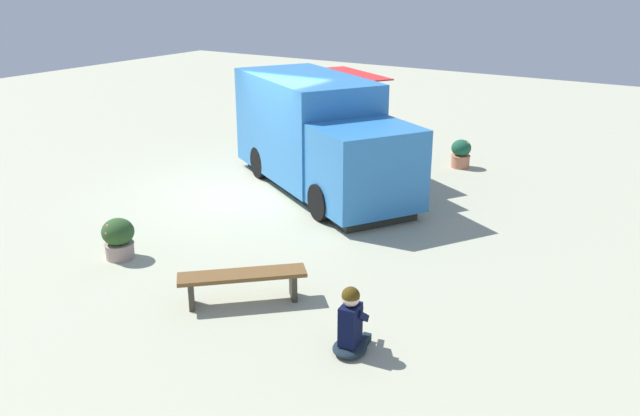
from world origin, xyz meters
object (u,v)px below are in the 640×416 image
at_px(food_truck, 319,138).
at_px(planter_flowering_far, 118,238).
at_px(planter_flowering_near, 461,153).
at_px(person_customer, 351,326).
at_px(plaza_bench, 242,280).

distance_m(food_truck, planter_flowering_far, 5.25).
bearing_deg(planter_flowering_near, food_truck, 57.68).
bearing_deg(food_truck, person_customer, 126.40).
xyz_separation_m(person_customer, plaza_bench, (2.03, -0.30, -0.01)).
bearing_deg(plaza_bench, food_truck, -68.59).
xyz_separation_m(planter_flowering_near, planter_flowering_far, (2.84, 8.44, 0.01)).
bearing_deg(person_customer, planter_flowering_near, -77.27).
distance_m(person_customer, planter_flowering_near, 9.07).
xyz_separation_m(food_truck, person_customer, (-4.09, 5.55, -0.78)).
bearing_deg(plaza_bench, planter_flowering_near, -90.22).
bearing_deg(planter_flowering_far, planter_flowering_near, -108.57).
bearing_deg(food_truck, planter_flowering_near, -122.32).
height_order(person_customer, plaza_bench, person_customer).
relative_size(person_customer, plaza_bench, 0.57).
bearing_deg(plaza_bench, planter_flowering_far, -2.25).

